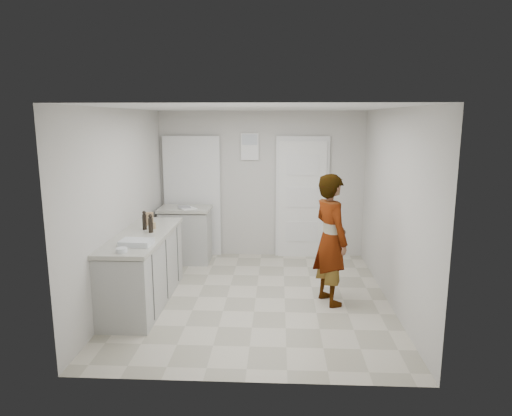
# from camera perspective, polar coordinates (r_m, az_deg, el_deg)

# --- Properties ---
(ground) EXTENTS (4.00, 4.00, 0.00)m
(ground) POSITION_cam_1_polar(r_m,az_deg,el_deg) (6.25, -0.03, -11.17)
(ground) COLOR #A19C87
(ground) RESTS_ON ground
(room_shell) EXTENTS (4.00, 4.00, 4.00)m
(room_shell) POSITION_cam_1_polar(r_m,az_deg,el_deg) (7.86, -0.60, 1.27)
(room_shell) COLOR beige
(room_shell) RESTS_ON ground
(main_counter) EXTENTS (0.64, 1.96, 0.93)m
(main_counter) POSITION_cam_1_polar(r_m,az_deg,el_deg) (6.16, -13.86, -7.62)
(main_counter) COLOR #B6B6B1
(main_counter) RESTS_ON ground
(side_counter) EXTENTS (0.84, 0.61, 0.93)m
(side_counter) POSITION_cam_1_polar(r_m,az_deg,el_deg) (7.73, -8.76, -3.54)
(side_counter) COLOR #B6B6B1
(side_counter) RESTS_ON ground
(person) EXTENTS (0.62, 0.73, 1.70)m
(person) POSITION_cam_1_polar(r_m,az_deg,el_deg) (5.93, 9.32, -3.90)
(person) COLOR silver
(person) RESTS_ON ground
(cake_mix_box) EXTENTS (0.12, 0.06, 0.18)m
(cake_mix_box) POSITION_cam_1_polar(r_m,az_deg,el_deg) (6.44, -13.21, -1.32)
(cake_mix_box) COLOR #976A4B
(cake_mix_box) RESTS_ON main_counter
(spice_jar) EXTENTS (0.05, 0.05, 0.08)m
(spice_jar) POSITION_cam_1_polar(r_m,az_deg,el_deg) (6.23, -12.66, -2.17)
(spice_jar) COLOR tan
(spice_jar) RESTS_ON main_counter
(oil_cruet_a) EXTENTS (0.06, 0.06, 0.24)m
(oil_cruet_a) POSITION_cam_1_polar(r_m,az_deg,el_deg) (6.02, -13.04, -1.93)
(oil_cruet_a) COLOR black
(oil_cruet_a) RESTS_ON main_counter
(oil_cruet_b) EXTENTS (0.06, 0.06, 0.25)m
(oil_cruet_b) POSITION_cam_1_polar(r_m,az_deg,el_deg) (6.20, -13.78, -1.54)
(oil_cruet_b) COLOR black
(oil_cruet_b) RESTS_ON main_counter
(baking_dish) EXTENTS (0.37, 0.28, 0.06)m
(baking_dish) POSITION_cam_1_polar(r_m,az_deg,el_deg) (5.49, -14.72, -4.21)
(baking_dish) COLOR silver
(baking_dish) RESTS_ON main_counter
(egg_bowl) EXTENTS (0.13, 0.13, 0.05)m
(egg_bowl) POSITION_cam_1_polar(r_m,az_deg,el_deg) (5.25, -16.45, -5.07)
(egg_bowl) COLOR silver
(egg_bowl) RESTS_ON main_counter
(papers) EXTENTS (0.36, 0.37, 0.01)m
(papers) POSITION_cam_1_polar(r_m,az_deg,el_deg) (7.54, -8.59, -0.01)
(papers) COLOR white
(papers) RESTS_ON side_counter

